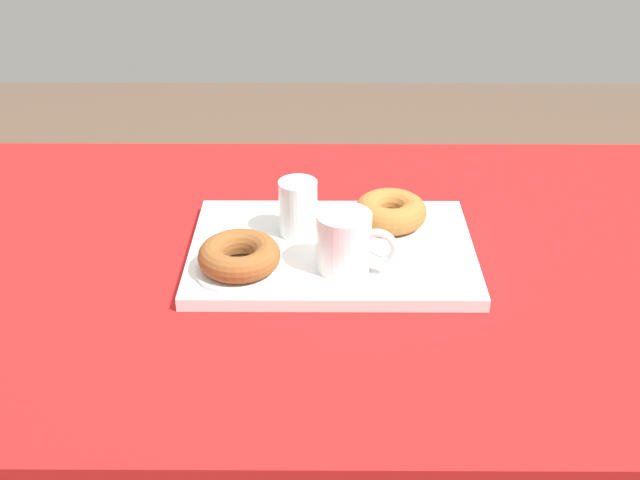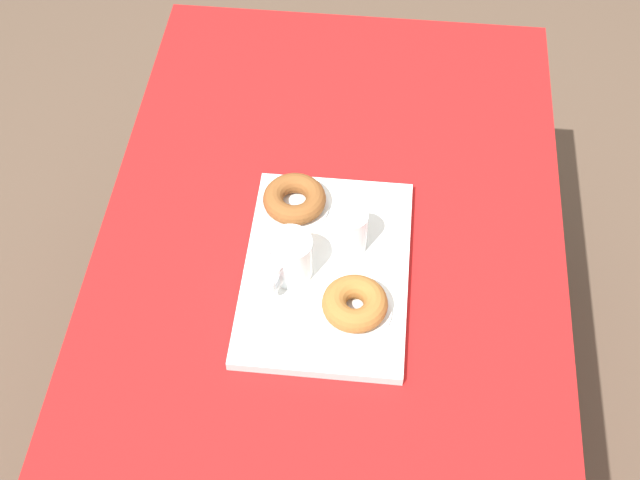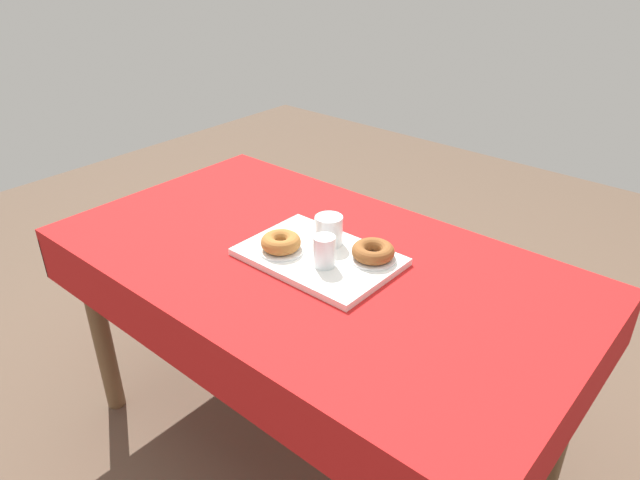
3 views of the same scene
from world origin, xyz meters
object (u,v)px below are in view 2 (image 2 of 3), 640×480
object	(u,v)px
tea_mug_left	(290,259)
donut_plate_right	(354,312)
sugar_donut_left	(294,199)
water_glass_near	(351,233)
dining_table	(325,311)
serving_tray	(325,270)
donut_plate_left	(295,207)
sugar_donut_right	(355,304)

from	to	relation	value
tea_mug_left	donut_plate_right	xyz separation A→B (m)	(0.08, 0.12, -0.04)
sugar_donut_left	water_glass_near	bearing A→B (deg)	54.07
sugar_donut_left	donut_plate_right	xyz separation A→B (m)	(0.23, 0.13, -0.02)
dining_table	tea_mug_left	bearing A→B (deg)	-93.25
tea_mug_left	donut_plate_right	bearing A→B (deg)	58.41
serving_tray	donut_plate_left	xyz separation A→B (m)	(-0.13, -0.07, 0.01)
sugar_donut_left	donut_plate_left	bearing A→B (deg)	0.00
dining_table	sugar_donut_right	size ratio (longest dim) A/B	13.53
tea_mug_left	water_glass_near	size ratio (longest dim) A/B	1.33
dining_table	serving_tray	world-z (taller)	serving_tray
donut_plate_left	sugar_donut_left	bearing A→B (deg)	0.00
water_glass_near	serving_tray	bearing A→B (deg)	-38.32
tea_mug_left	sugar_donut_left	world-z (taller)	tea_mug_left
tea_mug_left	water_glass_near	bearing A→B (deg)	124.51
serving_tray	sugar_donut_right	size ratio (longest dim) A/B	3.79
dining_table	sugar_donut_right	xyz separation A→B (m)	(0.07, 0.06, 0.14)
dining_table	water_glass_near	xyz separation A→B (m)	(-0.07, 0.04, 0.15)
sugar_donut_right	water_glass_near	bearing A→B (deg)	-172.59
water_glass_near	donut_plate_left	xyz separation A→B (m)	(-0.08, -0.11, -0.04)
donut_plate_right	sugar_donut_right	bearing A→B (deg)	90.00
dining_table	serving_tray	xyz separation A→B (m)	(-0.02, -0.00, 0.10)
donut_plate_left	donut_plate_right	size ratio (longest dim) A/B	1.00
donut_plate_left	sugar_donut_right	size ratio (longest dim) A/B	1.14
sugar_donut_left	sugar_donut_right	bearing A→B (deg)	30.10
tea_mug_left	sugar_donut_left	distance (m)	0.15
serving_tray	donut_plate_left	distance (m)	0.15
water_glass_near	donut_plate_left	bearing A→B (deg)	-125.93
water_glass_near	sugar_donut_left	size ratio (longest dim) A/B	0.74
water_glass_near	sugar_donut_right	bearing A→B (deg)	7.41
serving_tray	donut_plate_left	bearing A→B (deg)	-152.09
donut_plate_right	serving_tray	bearing A→B (deg)	-146.89
water_glass_near	sugar_donut_left	world-z (taller)	water_glass_near
dining_table	sugar_donut_right	bearing A→B (deg)	39.14
tea_mug_left	serving_tray	bearing A→B (deg)	106.42
water_glass_near	donut_plate_right	size ratio (longest dim) A/B	0.68
tea_mug_left	water_glass_near	world-z (taller)	water_glass_near
serving_tray	sugar_donut_right	xyz separation A→B (m)	(0.09, 0.06, 0.04)
sugar_donut_left	tea_mug_left	bearing A→B (deg)	3.77
tea_mug_left	sugar_donut_right	world-z (taller)	tea_mug_left
sugar_donut_left	dining_table	bearing A→B (deg)	25.31
serving_tray	donut_plate_right	size ratio (longest dim) A/B	3.33
serving_tray	donut_plate_left	size ratio (longest dim) A/B	3.33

